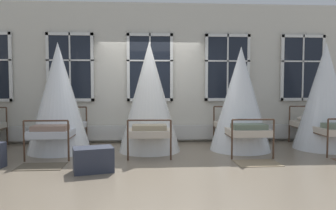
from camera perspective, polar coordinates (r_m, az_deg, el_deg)
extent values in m
plane|color=gray|center=(7.30, -2.99, -7.90)|extent=(21.80, 21.80, 0.00)
cube|color=beige|center=(8.34, -3.13, 5.52)|extent=(11.90, 0.10, 3.47)
cube|color=silver|center=(8.87, -25.54, 5.95)|extent=(0.07, 0.06, 1.67)
cube|color=black|center=(8.45, -16.55, 6.28)|extent=(1.14, 0.02, 1.67)
cube|color=silver|center=(8.45, -16.45, 0.85)|extent=(1.14, 0.06, 0.07)
cube|color=silver|center=(8.53, -16.64, 11.67)|extent=(1.14, 0.06, 0.07)
cube|color=silver|center=(8.58, -20.05, 6.17)|extent=(0.07, 0.06, 1.67)
cube|color=silver|center=(8.35, -12.94, 6.38)|extent=(0.07, 0.06, 1.67)
cube|color=silver|center=(8.45, -16.55, 6.28)|extent=(0.04, 0.06, 1.67)
cube|color=silver|center=(8.46, -16.57, 7.42)|extent=(1.14, 0.06, 0.04)
cube|color=black|center=(8.24, -3.13, 6.50)|extent=(1.14, 0.02, 1.67)
cube|color=silver|center=(8.24, -3.11, 0.92)|extent=(1.14, 0.06, 0.07)
cube|color=silver|center=(8.32, -3.15, 12.02)|extent=(1.14, 0.06, 0.07)
cube|color=silver|center=(8.25, -6.87, 6.47)|extent=(0.07, 0.06, 1.67)
cube|color=silver|center=(8.26, 0.61, 6.49)|extent=(0.07, 0.06, 1.67)
cube|color=silver|center=(8.24, -3.13, 6.50)|extent=(0.04, 0.06, 1.67)
cube|color=silver|center=(8.25, -3.13, 7.66)|extent=(1.14, 0.06, 0.04)
cube|color=black|center=(8.49, 10.23, 6.36)|extent=(1.14, 0.02, 1.67)
cube|color=silver|center=(8.48, 10.17, 0.95)|extent=(1.14, 0.06, 0.07)
cube|color=silver|center=(8.56, 10.29, 11.73)|extent=(1.14, 0.06, 0.07)
cube|color=silver|center=(8.37, 6.65, 6.43)|extent=(0.07, 0.06, 1.67)
cube|color=silver|center=(8.63, 13.70, 6.27)|extent=(0.07, 0.06, 1.67)
cube|color=silver|center=(8.49, 10.23, 6.36)|extent=(0.04, 0.06, 1.67)
cube|color=silver|center=(8.50, 10.24, 7.49)|extent=(1.14, 0.06, 0.04)
cube|color=black|center=(9.15, 22.23, 5.95)|extent=(1.14, 0.02, 1.67)
cube|color=silver|center=(9.15, 22.11, 0.93)|extent=(1.14, 0.06, 0.07)
cube|color=silver|center=(9.22, 22.34, 10.93)|extent=(1.14, 0.06, 0.07)
cube|color=silver|center=(8.93, 19.12, 6.08)|extent=(0.07, 0.06, 1.67)
cube|color=silver|center=(9.40, 25.17, 5.80)|extent=(0.07, 0.06, 1.67)
cube|color=silver|center=(9.15, 22.23, 5.95)|extent=(0.04, 0.06, 1.67)
cube|color=silver|center=(9.16, 22.25, 6.99)|extent=(1.14, 0.06, 0.04)
cube|color=silver|center=(8.30, -3.09, -4.76)|extent=(8.40, 0.10, 0.36)
cylinder|color=#4C3323|center=(8.83, -26.05, -3.30)|extent=(0.04, 0.04, 0.90)
cylinder|color=#4C3323|center=(8.51, -19.34, -3.39)|extent=(0.04, 0.04, 0.90)
cylinder|color=#4C3323|center=(8.32, -13.88, -3.45)|extent=(0.04, 0.04, 0.90)
cylinder|color=#4C3323|center=(6.79, -23.60, -5.76)|extent=(0.04, 0.04, 0.77)
cylinder|color=#4C3323|center=(6.55, -16.81, -5.95)|extent=(0.04, 0.04, 0.77)
cylinder|color=#4C3323|center=(7.64, -21.23, -4.45)|extent=(0.04, 1.83, 0.03)
cylinder|color=#4C3323|center=(7.43, -15.17, -4.55)|extent=(0.04, 1.83, 0.03)
cylinder|color=#4C3323|center=(8.36, -16.69, -0.35)|extent=(0.82, 0.04, 0.03)
cylinder|color=#4C3323|center=(6.61, -20.34, -2.56)|extent=(0.82, 0.04, 0.03)
cube|color=silver|center=(7.52, -18.25, -4.00)|extent=(0.85, 1.86, 0.13)
ellipsoid|color=silver|center=(8.15, -17.05, -2.43)|extent=(0.63, 0.40, 0.14)
cube|color=gray|center=(6.87, -19.68, -3.75)|extent=(0.68, 0.36, 0.10)
cone|color=white|center=(7.46, -18.35, 1.28)|extent=(1.34, 1.34, 2.35)
cylinder|color=#4C3323|center=(8.17, -6.08, -3.49)|extent=(0.04, 0.04, 0.90)
cylinder|color=#4C3323|center=(8.17, -0.30, -3.47)|extent=(0.04, 0.04, 0.90)
cylinder|color=#4C3323|center=(6.37, -6.95, -6.09)|extent=(0.04, 0.04, 0.77)
cylinder|color=#4C3323|center=(6.37, 0.49, -6.07)|extent=(0.04, 0.04, 0.77)
cylinder|color=#4C3323|center=(7.27, -6.46, -4.63)|extent=(0.05, 1.83, 0.03)
cylinder|color=#4C3323|center=(7.27, 0.04, -4.61)|extent=(0.05, 1.83, 0.03)
cylinder|color=#4C3323|center=(8.12, -3.20, -0.32)|extent=(0.82, 0.04, 0.03)
cylinder|color=#4C3323|center=(6.30, -3.24, -2.63)|extent=(0.82, 0.04, 0.03)
cube|color=beige|center=(7.25, -3.21, -4.10)|extent=(0.86, 1.86, 0.13)
ellipsoid|color=silver|center=(7.90, -3.20, -2.47)|extent=(0.64, 0.41, 0.14)
cube|color=tan|center=(6.58, -3.23, -3.86)|extent=(0.68, 0.37, 0.10)
cone|color=white|center=(7.19, -3.23, 1.49)|extent=(1.34, 1.34, 2.38)
cylinder|color=#4C3323|center=(8.31, 7.92, -3.38)|extent=(0.04, 0.04, 0.90)
cylinder|color=#4C3323|center=(8.51, 13.37, -3.28)|extent=(0.04, 0.04, 0.90)
cylinder|color=#4C3323|center=(6.55, 10.99, -5.86)|extent=(0.04, 0.04, 0.77)
cylinder|color=#4C3323|center=(6.79, 17.76, -5.63)|extent=(0.04, 0.04, 0.77)
cylinder|color=#4C3323|center=(7.43, 9.27, -4.48)|extent=(0.05, 1.83, 0.03)
cylinder|color=#4C3323|center=(7.64, 15.32, -4.33)|extent=(0.05, 1.83, 0.03)
cylinder|color=#4C3323|center=(8.36, 10.71, -0.27)|extent=(0.82, 0.04, 0.03)
cylinder|color=#4C3323|center=(6.61, 14.49, -2.45)|extent=(0.82, 0.04, 0.03)
cube|color=beige|center=(7.51, 12.34, -3.91)|extent=(0.86, 1.86, 0.13)
ellipsoid|color=silver|center=(8.15, 11.09, -2.34)|extent=(0.64, 0.41, 0.14)
cube|color=slate|center=(6.87, 13.81, -3.64)|extent=(0.68, 0.37, 0.10)
cone|color=white|center=(7.46, 12.41, 1.10)|extent=(1.34, 1.34, 2.28)
cylinder|color=#4C3323|center=(8.90, 20.22, -3.11)|extent=(0.04, 0.04, 0.90)
cylinder|color=#4C3323|center=(9.25, 24.91, -2.97)|extent=(0.04, 0.04, 0.90)
cylinder|color=#4C3323|center=(7.27, 25.84, -5.22)|extent=(0.04, 0.04, 0.77)
cylinder|color=#4C3323|center=(8.08, 22.74, -4.06)|extent=(0.07, 1.83, 0.03)
cylinder|color=#4C3323|center=(9.03, 22.68, -0.20)|extent=(0.82, 0.05, 0.03)
cube|color=beige|center=(8.25, 25.33, -3.51)|extent=(0.88, 1.87, 0.13)
ellipsoid|color=beige|center=(8.84, 23.30, -2.11)|extent=(0.64, 0.41, 0.14)
cone|color=white|center=(8.20, 25.47, 1.44)|extent=(1.34, 1.34, 2.39)
cube|color=brown|center=(6.33, -21.04, -9.88)|extent=(0.80, 0.57, 0.01)
cube|color=#8E7A5B|center=(6.38, 15.20, -9.66)|extent=(0.81, 0.58, 0.01)
cube|color=#2D3342|center=(5.69, -12.77, -9.16)|extent=(0.72, 0.56, 0.41)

